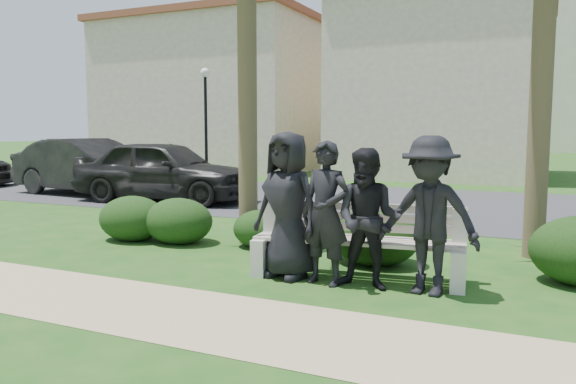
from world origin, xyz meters
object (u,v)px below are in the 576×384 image
man_d (429,216)px  car_a (164,171)px  car_b (90,167)px  man_a (287,205)px  man_b (325,213)px  man_c (368,219)px  park_bench (358,247)px  street_lamp (206,103)px

man_d → car_a: (-8.13, 5.73, -0.09)m
car_b → man_a: bearing=-118.9°
man_b → man_c: bearing=10.6°
man_b → man_c: man_b is taller
park_bench → car_a: size_ratio=0.56×
street_lamp → man_d: (10.88, -12.00, -2.02)m
man_a → man_b: man_a is taller
man_a → car_b: man_a is taller
park_bench → man_a: 1.05m
man_d → car_a: man_d is taller
man_a → car_b: size_ratio=0.38×
park_bench → man_d: man_d is taller
street_lamp → park_bench: street_lamp is taller
park_bench → man_a: man_a is taller
man_b → car_a: bearing=148.5°
man_c → man_d: man_d is taller
man_d → car_b: (-11.12, 6.10, -0.10)m
man_a → man_b: size_ratio=1.06×
man_b → street_lamp: bearing=137.3°
street_lamp → man_c: 15.93m
park_bench → man_c: bearing=-63.3°
man_a → man_d: size_ratio=1.02×
car_b → street_lamp: bearing=2.0°
park_bench → man_b: 0.67m
man_a → park_bench: bearing=30.8°
park_bench → man_d: (0.95, -0.29, 0.50)m
man_b → car_a: size_ratio=0.36×
man_b → car_b: (-9.87, 6.19, -0.06)m
street_lamp → man_b: bearing=-51.5°
street_lamp → park_bench: (9.93, -11.72, -2.52)m
street_lamp → park_bench: 15.56m
man_c → man_a: bearing=174.8°
man_c → man_b: bearing=-179.4°
man_a → man_b: bearing=3.2°
man_d → car_a: size_ratio=0.38×
street_lamp → man_a: 15.17m
man_b → car_b: 11.65m
park_bench → street_lamp: bearing=122.9°
park_bench → man_b: size_ratio=1.54×
street_lamp → man_c: street_lamp is taller
man_d → car_b: size_ratio=0.37×
man_d → car_a: bearing=152.9°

